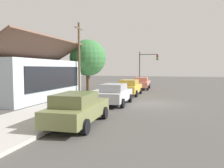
# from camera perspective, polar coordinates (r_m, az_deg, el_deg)

# --- Properties ---
(ground_plane) EXTENTS (120.00, 120.00, 0.00)m
(ground_plane) POSITION_cam_1_polar(r_m,az_deg,el_deg) (17.79, 10.72, -4.87)
(ground_plane) COLOR #4C4947
(sidewalk_curb) EXTENTS (60.00, 4.20, 0.16)m
(sidewalk_curb) POSITION_cam_1_polar(r_m,az_deg,el_deg) (19.11, -6.28, -3.97)
(sidewalk_curb) COLOR #B2AFA8
(sidewalk_curb) RESTS_ON ground
(car_olive) EXTENTS (4.84, 2.12, 1.59)m
(car_olive) POSITION_cam_1_polar(r_m,az_deg,el_deg) (10.81, -8.72, -6.24)
(car_olive) COLOR olive
(car_olive) RESTS_ON ground
(car_silver) EXTENTS (4.48, 2.02, 1.59)m
(car_silver) POSITION_cam_1_polar(r_m,az_deg,el_deg) (16.73, 0.74, -2.56)
(car_silver) COLOR silver
(car_silver) RESTS_ON ground
(car_mustard) EXTENTS (4.76, 2.02, 1.59)m
(car_mustard) POSITION_cam_1_polar(r_m,az_deg,el_deg) (22.70, 4.60, -0.82)
(car_mustard) COLOR gold
(car_mustard) RESTS_ON ground
(car_coral) EXTENTS (4.60, 2.14, 1.59)m
(car_coral) POSITION_cam_1_polar(r_m,az_deg,el_deg) (29.28, 7.65, 0.24)
(car_coral) COLOR #EA8C75
(car_coral) RESTS_ON ground
(storefront_building) EXTENTS (11.34, 7.23, 5.45)m
(storefront_building) POSITION_cam_1_polar(r_m,az_deg,el_deg) (22.07, -21.98, 1.55)
(storefront_building) COLOR #ADBCC6
(storefront_building) RESTS_ON ground
(shade_tree) EXTENTS (4.30, 4.30, 6.14)m
(shade_tree) POSITION_cam_1_polar(r_m,az_deg,el_deg) (26.54, -6.22, 6.69)
(shade_tree) COLOR brown
(shade_tree) RESTS_ON ground
(traffic_light_main) EXTENTS (0.37, 2.79, 5.20)m
(traffic_light_main) POSITION_cam_1_polar(r_m,az_deg,el_deg) (33.40, 8.92, 5.29)
(traffic_light_main) COLOR #383833
(traffic_light_main) RESTS_ON ground
(utility_pole_wooden) EXTENTS (1.80, 0.24, 7.50)m
(utility_pole_wooden) POSITION_cam_1_polar(r_m,az_deg,el_deg) (23.73, -8.45, 6.88)
(utility_pole_wooden) COLOR brown
(utility_pole_wooden) RESTS_ON ground
(fire_hydrant_red) EXTENTS (0.22, 0.22, 0.71)m
(fire_hydrant_red) POSITION_cam_1_polar(r_m,az_deg,el_deg) (23.35, 1.57, -1.46)
(fire_hydrant_red) COLOR red
(fire_hydrant_red) RESTS_ON sidewalk_curb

